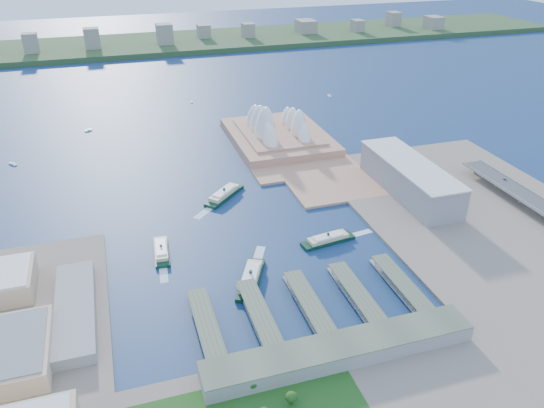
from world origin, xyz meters
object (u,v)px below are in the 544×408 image
object	(u,v)px
toaster_building	(409,178)
ferry_c	(251,276)
opera_house	(279,120)
ferry_a	(161,249)
ferry_b	(224,193)
car_c	(505,179)
ferry_d	(328,238)

from	to	relation	value
toaster_building	ferry_c	bearing A→B (deg)	-153.86
opera_house	ferry_a	world-z (taller)	opera_house
ferry_a	ferry_b	bearing A→B (deg)	53.09
toaster_building	ferry_a	world-z (taller)	toaster_building
ferry_a	ferry_b	size ratio (longest dim) A/B	0.85
ferry_b	car_c	bearing A→B (deg)	30.30
ferry_d	car_c	size ratio (longest dim) A/B	11.03
opera_house	ferry_c	bearing A→B (deg)	-112.34
opera_house	ferry_a	bearing A→B (deg)	-129.30
opera_house	car_c	xyz separation A→B (m)	(199.00, -226.86, -16.43)
ferry_c	opera_house	bearing A→B (deg)	-86.66
ferry_d	ferry_a	bearing A→B (deg)	71.29
opera_house	toaster_building	bearing A→B (deg)	-65.77
ferry_c	car_c	xyz separation A→B (m)	(324.71, 79.02, 9.76)
ferry_a	car_c	xyz separation A→B (m)	(393.22, 10.46, 10.69)
toaster_building	ferry_d	bearing A→B (deg)	-152.19
opera_house	ferry_a	size ratio (longest dim) A/B	3.49
toaster_building	ferry_c	size ratio (longest dim) A/B	2.52
ferry_d	ferry_c	bearing A→B (deg)	105.60
ferry_a	ferry_b	distance (m)	125.22
ferry_c	car_c	world-z (taller)	car_c
ferry_c	car_c	bearing A→B (deg)	-140.64
toaster_building	ferry_a	size ratio (longest dim) A/B	3.00
ferry_d	car_c	bearing A→B (deg)	-88.45
car_c	ferry_a	bearing A→B (deg)	-178.48
ferry_b	ferry_d	world-z (taller)	ferry_b
ferry_a	ferry_d	xyz separation A→B (m)	(157.45, -29.55, 0.29)
ferry_a	toaster_building	bearing A→B (deg)	11.81
ferry_a	car_c	bearing A→B (deg)	5.85
toaster_building	ferry_a	xyz separation A→B (m)	(-284.22, -37.31, -15.62)
ferry_a	ferry_d	world-z (taller)	ferry_d
ferry_a	car_c	distance (m)	393.50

